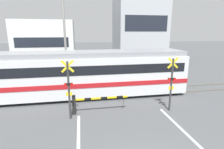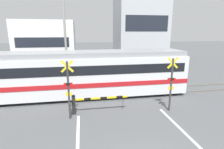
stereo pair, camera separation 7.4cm
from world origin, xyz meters
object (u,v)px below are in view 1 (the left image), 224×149
at_px(crossing_barrier_far, 128,75).
at_px(crossing_signal_right, 171,82).
at_px(crossing_barrier_near, 87,102).
at_px(crossing_signal_left, 69,87).
at_px(commuter_train, 72,73).

distance_m(crossing_barrier_far, crossing_signal_right, 6.57).
relative_size(crossing_barrier_near, crossing_signal_left, 1.00).
bearing_deg(crossing_barrier_near, crossing_barrier_far, 55.26).
bearing_deg(crossing_barrier_far, commuter_train, -150.78).
bearing_deg(crossing_barrier_near, crossing_signal_right, -5.99).
bearing_deg(crossing_signal_right, commuter_train, 148.87).
distance_m(crossing_barrier_near, crossing_signal_right, 5.19).
relative_size(crossing_barrier_far, crossing_signal_right, 1.00).
relative_size(crossing_signal_left, crossing_signal_right, 1.00).
relative_size(crossing_barrier_far, crossing_signal_left, 1.00).
height_order(crossing_barrier_near, crossing_signal_right, crossing_signal_right).
bearing_deg(crossing_barrier_near, crossing_signal_left, -151.31).
distance_m(crossing_barrier_far, crossing_signal_left, 8.22).
bearing_deg(crossing_signal_right, crossing_signal_left, 180.00).
bearing_deg(commuter_train, crossing_barrier_far, 29.22).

